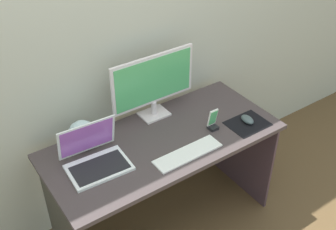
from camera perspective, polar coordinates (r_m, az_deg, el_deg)
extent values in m
plane|color=brown|center=(3.00, -0.54, -14.37)|extent=(8.00, 8.00, 0.00)
cube|color=#B6B9A4|center=(2.51, -6.04, 10.73)|extent=(6.00, 0.04, 2.50)
cube|color=#403636|center=(2.49, -0.63, -3.59)|extent=(1.43, 0.65, 0.03)
cube|color=#46333A|center=(3.07, 9.96, -4.34)|extent=(0.02, 0.61, 0.71)
cube|color=silver|center=(2.68, -1.93, 0.14)|extent=(0.18, 0.14, 0.01)
cylinder|color=silver|center=(2.65, -1.95, 1.03)|extent=(0.04, 0.04, 0.09)
cube|color=silver|center=(2.54, -2.04, 4.89)|extent=(0.57, 0.02, 0.33)
cube|color=#4CB266|center=(2.53, -1.92, 4.80)|extent=(0.54, 0.00, 0.29)
cube|color=white|center=(2.31, -9.44, -7.12)|extent=(0.35, 0.24, 0.02)
cube|color=black|center=(2.30, -9.35, -7.11)|extent=(0.31, 0.19, 0.00)
cube|color=white|center=(2.34, -11.07, -3.06)|extent=(0.34, 0.07, 0.22)
cube|color=#A559BF|center=(2.34, -11.03, -3.10)|extent=(0.31, 0.06, 0.19)
sphere|color=silver|center=(2.44, -11.65, -2.60)|extent=(0.17, 0.17, 0.17)
cube|color=white|center=(2.38, 2.73, -5.30)|extent=(0.42, 0.12, 0.01)
cube|color=black|center=(2.65, 10.85, -1.17)|extent=(0.25, 0.20, 0.00)
ellipsoid|color=#425152|center=(2.65, 10.83, -0.60)|extent=(0.07, 0.11, 0.04)
cube|color=black|center=(2.57, 6.18, -1.72)|extent=(0.06, 0.05, 0.02)
cube|color=white|center=(2.54, 6.13, -0.36)|extent=(0.06, 0.03, 0.12)
cube|color=#4CB266|center=(2.53, 6.21, -0.40)|extent=(0.05, 0.02, 0.10)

